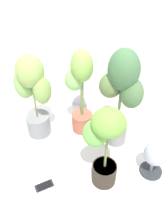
% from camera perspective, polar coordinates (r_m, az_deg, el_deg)
% --- Properties ---
extents(ground_plane, '(8.00, 8.00, 0.00)m').
position_cam_1_polar(ground_plane, '(1.97, -4.15, -13.53)').
color(ground_plane, silver).
rests_on(ground_plane, ground).
extents(mylar_back_wall, '(3.20, 0.01, 2.00)m').
position_cam_1_polar(mylar_back_wall, '(2.11, 0.54, 23.71)').
color(mylar_back_wall, silver).
rests_on(mylar_back_wall, ground).
extents(potted_plant_back_left, '(0.38, 0.25, 0.81)m').
position_cam_1_polar(potted_plant_back_left, '(2.00, -12.56, 4.78)').
color(potted_plant_back_left, slate).
rests_on(potted_plant_back_left, ground).
extents(potted_plant_front_right, '(0.34, 0.28, 0.70)m').
position_cam_1_polar(potted_plant_front_right, '(1.58, 4.88, -7.56)').
color(potted_plant_front_right, '#2C241B').
rests_on(potted_plant_front_right, ground).
extents(potted_plant_back_center, '(0.29, 0.27, 0.83)m').
position_cam_1_polar(potted_plant_back_center, '(2.00, -0.92, 5.59)').
color(potted_plant_back_center, '#994F3B').
rests_on(potted_plant_back_center, ground).
extents(potted_plant_back_right, '(0.41, 0.33, 0.91)m').
position_cam_1_polar(potted_plant_back_right, '(1.83, 9.38, 5.27)').
color(potted_plant_back_right, gray).
rests_on(potted_plant_back_right, ground).
extents(cell_phone, '(0.16, 0.14, 0.01)m').
position_cam_1_polar(cell_phone, '(1.88, -9.86, -17.60)').
color(cell_phone, black).
rests_on(cell_phone, ground).
extents(floor_fan, '(0.25, 0.25, 0.31)m').
position_cam_1_polar(floor_fan, '(1.86, 17.26, -10.39)').
color(floor_fan, '#23282A').
rests_on(floor_fan, ground).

